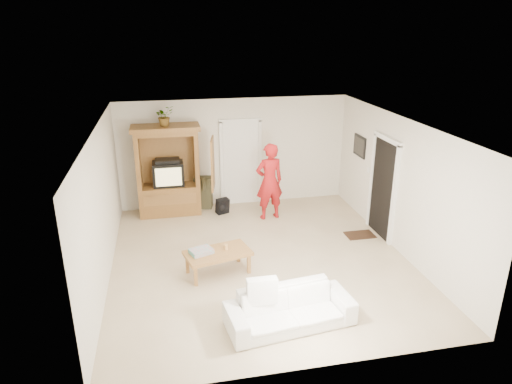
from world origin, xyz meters
TOP-DOWN VIEW (x-y plane):
  - floor at (0.00, 0.00)m, footprint 6.00×6.00m
  - ceiling at (0.00, 0.00)m, footprint 6.00×6.00m
  - wall_back at (0.00, 3.00)m, footprint 5.50×0.00m
  - wall_front at (0.00, -3.00)m, footprint 5.50×0.00m
  - wall_left at (-2.75, 0.00)m, footprint 0.00×6.00m
  - wall_right at (2.75, 0.00)m, footprint 0.00×6.00m
  - armoire at (-1.58, 2.66)m, footprint 1.82×1.14m
  - door_back at (0.15, 2.97)m, footprint 0.85×0.05m
  - doorway_right at (2.73, 0.60)m, footprint 0.05×0.90m
  - framed_picture at (2.73, 1.90)m, footprint 0.03×0.60m
  - doormat at (2.30, 0.60)m, footprint 0.60×0.40m
  - plant at (-1.60, 2.63)m, footprint 0.52×0.50m
  - man at (0.62, 1.91)m, footprint 0.70×0.52m
  - sofa at (0.01, -2.05)m, footprint 1.96×0.97m
  - coffee_table at (-0.84, -0.34)m, footprint 1.26×0.88m
  - towel at (-1.13, -0.34)m, footprint 0.46×0.40m
  - candle at (-0.68, -0.28)m, footprint 0.08×0.08m
  - backpack_black at (-0.40, 2.37)m, footprint 0.33×0.27m
  - backpack_olive at (-0.80, 2.85)m, footprint 0.47×0.39m

SIDE VIEW (x-z plane):
  - floor at x=0.00m, z-range 0.00..0.00m
  - doormat at x=2.30m, z-range 0.00..0.02m
  - backpack_black at x=-0.40m, z-range 0.00..0.36m
  - sofa at x=0.01m, z-range 0.00..0.55m
  - coffee_table at x=-0.84m, z-range 0.16..0.58m
  - backpack_olive at x=-0.80m, z-range 0.00..0.77m
  - towel at x=-1.13m, z-range 0.43..0.51m
  - candle at x=-0.68m, z-range 0.43..0.53m
  - man at x=0.62m, z-range 0.00..1.77m
  - armoire at x=-1.58m, z-range -0.14..1.96m
  - door_back at x=0.15m, z-range 0.00..2.04m
  - doorway_right at x=2.73m, z-range 0.00..2.04m
  - wall_back at x=0.00m, z-range -1.45..4.05m
  - wall_front at x=0.00m, z-range -1.45..4.05m
  - wall_left at x=-2.75m, z-range -1.70..4.30m
  - wall_right at x=2.75m, z-range -1.70..4.30m
  - framed_picture at x=2.73m, z-range 1.36..1.84m
  - plant at x=-1.60m, z-range 2.10..2.54m
  - ceiling at x=0.00m, z-range 2.60..2.60m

